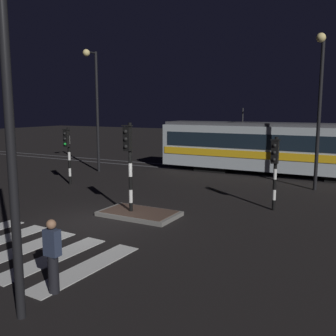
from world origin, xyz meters
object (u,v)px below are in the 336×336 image
object	(u,v)px
traffic_light_corner_far_right	(275,163)
traffic_light_corner_far_left	(68,147)
street_lamp_trackside_right	(320,95)
tram	(277,147)
street_lamp_trackside_left	(95,97)
pedestrian_waiting_at_kerb	(53,256)
traffic_light_median_centre	(129,155)

from	to	relation	value
traffic_light_corner_far_right	traffic_light_corner_far_left	distance (m)	11.13
traffic_light_corner_far_right	street_lamp_trackside_right	size ratio (longest dim) A/B	0.40
traffic_light_corner_far_left	tram	world-z (taller)	tram
traffic_light_corner_far_right	street_lamp_trackside_left	world-z (taller)	street_lamp_trackside_left
street_lamp_trackside_left	pedestrian_waiting_at_kerb	world-z (taller)	street_lamp_trackside_left
street_lamp_trackside_right	tram	bearing A→B (deg)	127.21
traffic_light_corner_far_left	pedestrian_waiting_at_kerb	bearing A→B (deg)	-48.43
traffic_light_corner_far_right	tram	size ratio (longest dim) A/B	0.20
traffic_light_median_centre	street_lamp_trackside_right	distance (m)	10.29
street_lamp_trackside_right	traffic_light_median_centre	bearing A→B (deg)	-123.73
street_lamp_trackside_right	pedestrian_waiting_at_kerb	world-z (taller)	street_lamp_trackside_right
traffic_light_corner_far_right	traffic_light_median_centre	bearing A→B (deg)	-143.50
traffic_light_corner_far_right	street_lamp_trackside_left	bearing A→B (deg)	161.49
street_lamp_trackside_right	tram	world-z (taller)	street_lamp_trackside_right
street_lamp_trackside_right	pedestrian_waiting_at_kerb	distance (m)	15.27
street_lamp_trackside_left	traffic_light_corner_far_left	bearing A→B (deg)	-71.18
traffic_light_corner_far_right	traffic_light_corner_far_left	world-z (taller)	traffic_light_corner_far_left
tram	traffic_light_corner_far_left	bearing A→B (deg)	-137.54
traffic_light_corner_far_left	tram	xyz separation A→B (m)	(9.21, 8.43, -0.31)
traffic_light_corner_far_left	street_lamp_trackside_right	world-z (taller)	street_lamp_trackside_right
street_lamp_trackside_right	traffic_light_corner_far_left	bearing A→B (deg)	-158.50
street_lamp_trackside_left	tram	bearing A→B (deg)	22.41
traffic_light_median_centre	pedestrian_waiting_at_kerb	bearing A→B (deg)	-71.13
tram	pedestrian_waiting_at_kerb	xyz separation A→B (m)	(-0.69, -18.04, -0.87)
traffic_light_median_centre	tram	xyz separation A→B (m)	(2.75, 12.01, -0.63)
traffic_light_median_centre	pedestrian_waiting_at_kerb	world-z (taller)	traffic_light_median_centre
street_lamp_trackside_left	pedestrian_waiting_at_kerb	size ratio (longest dim) A/B	4.51
traffic_light_corner_far_left	tram	distance (m)	12.49
traffic_light_median_centre	traffic_light_corner_far_right	xyz separation A→B (m)	(4.67, 3.45, -0.39)
street_lamp_trackside_right	tram	size ratio (longest dim) A/B	0.51
traffic_light_median_centre	street_lamp_trackside_right	size ratio (longest dim) A/B	0.47
traffic_light_corner_far_left	street_lamp_trackside_right	xyz separation A→B (m)	(12.02, 4.73, 2.71)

